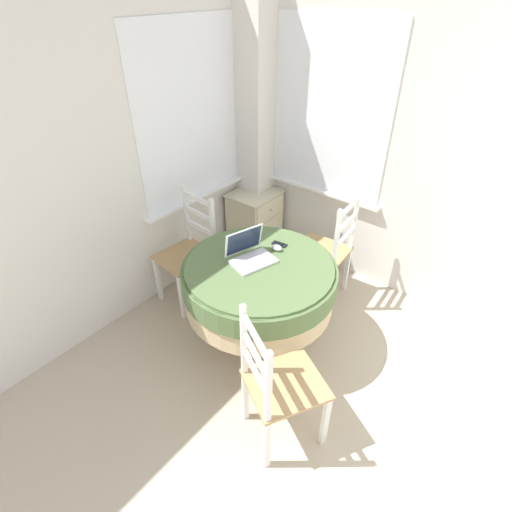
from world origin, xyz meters
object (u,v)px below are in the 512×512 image
laptop (250,254)px  cell_phone (279,244)px  computer_mouse (277,248)px  dining_chair_near_back_window (189,253)px  dining_chair_near_right_window (327,251)px  round_dining_table (259,282)px  corner_cabinet (255,221)px  dining_chair_camera_near (278,385)px

laptop → cell_phone: (0.29, -0.05, -0.04)m
computer_mouse → laptop: bearing=160.2°
dining_chair_near_back_window → dining_chair_near_right_window: 1.19m
cell_phone → dining_chair_near_back_window: size_ratio=0.12×
computer_mouse → dining_chair_near_right_window: dining_chair_near_right_window is taller
round_dining_table → computer_mouse: 0.29m
dining_chair_near_back_window → computer_mouse: bearing=-77.2°
round_dining_table → cell_phone: (0.30, 0.04, 0.16)m
dining_chair_near_right_window → corner_cabinet: 0.99m
computer_mouse → corner_cabinet: bearing=47.1°
round_dining_table → computer_mouse: (0.23, 0.01, 0.18)m
round_dining_table → laptop: laptop is taller
round_dining_table → computer_mouse: bearing=3.4°
cell_phone → laptop: bearing=170.0°
laptop → dining_chair_near_right_window: 0.88m
laptop → dining_chair_camera_near: (-0.58, -0.68, -0.32)m
laptop → corner_cabinet: 1.34m
computer_mouse → dining_chair_near_right_window: 0.66m
cell_phone → dining_chair_camera_near: dining_chair_camera_near is taller
laptop → cell_phone: laptop is taller
dining_chair_camera_near → corner_cabinet: dining_chair_camera_near is taller
corner_cabinet → dining_chair_near_back_window: bearing=-177.1°
computer_mouse → cell_phone: bearing=20.8°
computer_mouse → cell_phone: (0.07, 0.03, -0.02)m
laptop → dining_chair_near_right_window: bearing=-13.5°
dining_chair_near_back_window → corner_cabinet: bearing=2.9°
dining_chair_near_right_window → corner_cabinet: (0.20, 0.96, -0.14)m
cell_phone → dining_chair_near_back_window: (-0.25, 0.76, -0.27)m
cell_phone → dining_chair_near_right_window: (0.51, -0.14, -0.27)m
dining_chair_near_right_window → dining_chair_camera_near: size_ratio=1.00×
computer_mouse → corner_cabinet: (0.78, 0.84, -0.43)m
laptop → corner_cabinet: (1.00, 0.76, -0.46)m
dining_chair_camera_near → corner_cabinet: 2.14m
cell_phone → round_dining_table: bearing=-172.2°
cell_phone → dining_chair_near_right_window: 0.60m
corner_cabinet → computer_mouse: bearing=-132.9°
computer_mouse → corner_cabinet: size_ratio=0.13×
round_dining_table → dining_chair_camera_near: bearing=-133.9°
dining_chair_near_back_window → laptop: bearing=-93.1°
dining_chair_near_back_window → dining_chair_near_right_window: size_ratio=1.00×
laptop → dining_chair_camera_near: 0.95m
round_dining_table → dining_chair_camera_near: 0.83m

